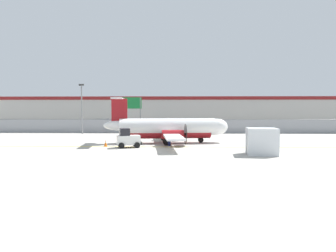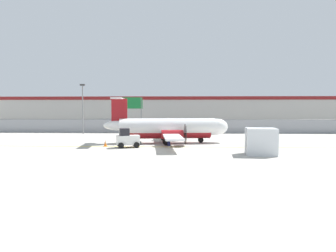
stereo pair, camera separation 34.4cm
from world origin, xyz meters
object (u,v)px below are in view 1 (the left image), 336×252
(parked_car_2, at_px, (148,123))
(parked_car_6, at_px, (269,125))
(parked_car_5, at_px, (229,125))
(traffic_cone_near_left, at_px, (106,143))
(parked_car_1, at_px, (125,123))
(parked_car_3, at_px, (178,124))
(highway_sign, at_px, (130,106))
(cargo_container, at_px, (262,141))
(apron_light_pole, at_px, (82,105))
(commuter_airplane, at_px, (170,128))
(baggage_tug, at_px, (128,139))
(parked_car_4, at_px, (200,123))
(traffic_cone_near_right, at_px, (183,138))
(parked_car_0, at_px, (102,123))
(ground_crew_worker, at_px, (169,137))

(parked_car_2, distance_m, parked_car_6, 22.43)
(parked_car_5, bearing_deg, traffic_cone_near_left, 48.96)
(parked_car_1, distance_m, parked_car_3, 10.50)
(parked_car_1, xyz_separation_m, highway_sign, (2.54, -9.76, 3.24))
(cargo_container, bearing_deg, apron_light_pole, 144.44)
(commuter_airplane, relative_size, cargo_container, 6.23)
(commuter_airplane, bearing_deg, parked_car_5, 56.64)
(cargo_container, bearing_deg, baggage_tug, 166.75)
(parked_car_4, relative_size, parked_car_6, 1.01)
(traffic_cone_near_right, distance_m, parked_car_0, 26.35)
(baggage_tug, xyz_separation_m, parked_car_5, (13.70, 23.16, 0.04))
(parked_car_2, xyz_separation_m, apron_light_pole, (-8.06, -15.35, 3.41))
(parked_car_0, bearing_deg, traffic_cone_near_left, 112.30)
(baggage_tug, relative_size, parked_car_3, 0.60)
(apron_light_pole, height_order, highway_sign, apron_light_pole)
(ground_crew_worker, distance_m, parked_car_5, 23.99)
(baggage_tug, distance_m, parked_car_0, 29.32)
(parked_car_2, distance_m, apron_light_pole, 17.67)
(parked_car_0, bearing_deg, ground_crew_worker, 124.46)
(ground_crew_worker, height_order, parked_car_6, same)
(parked_car_2, bearing_deg, parked_car_0, -167.52)
(traffic_cone_near_left, bearing_deg, parked_car_2, 87.32)
(cargo_container, relative_size, highway_sign, 0.47)
(cargo_container, bearing_deg, parked_car_1, 123.16)
(baggage_tug, height_order, parked_car_0, baggage_tug)
(highway_sign, bearing_deg, parked_car_0, 127.96)
(cargo_container, bearing_deg, parked_car_6, 77.69)
(baggage_tug, bearing_deg, cargo_container, -35.83)
(traffic_cone_near_left, xyz_separation_m, parked_car_4, (11.50, 28.25, 0.58))
(ground_crew_worker, height_order, highway_sign, highway_sign)
(ground_crew_worker, bearing_deg, parked_car_1, -109.51)
(ground_crew_worker, distance_m, highway_sign, 19.04)
(cargo_container, xyz_separation_m, parked_car_4, (-2.67, 32.94, -0.21))
(parked_car_2, bearing_deg, cargo_container, -68.57)
(parked_car_2, bearing_deg, parked_car_5, -22.86)
(parked_car_1, distance_m, parked_car_4, 14.41)
(cargo_container, xyz_separation_m, parked_car_6, (8.53, 26.65, -0.21))
(baggage_tug, xyz_separation_m, ground_crew_worker, (3.99, 1.22, 0.10))
(traffic_cone_near_right, distance_m, highway_sign, 15.52)
(parked_car_3, bearing_deg, highway_sign, 43.53)
(commuter_airplane, distance_m, parked_car_0, 27.42)
(commuter_airplane, distance_m, parked_car_4, 25.57)
(commuter_airplane, xyz_separation_m, cargo_container, (7.82, -7.90, -0.50))
(parked_car_0, height_order, apron_light_pole, apron_light_pole)
(ground_crew_worker, xyz_separation_m, traffic_cone_near_right, (1.51, 4.94, -0.64))
(commuter_airplane, relative_size, ground_crew_worker, 9.46)
(commuter_airplane, distance_m, parked_car_6, 24.89)
(traffic_cone_near_right, distance_m, parked_car_1, 24.82)
(baggage_tug, bearing_deg, parked_car_4, 55.35)
(baggage_tug, height_order, highway_sign, highway_sign)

